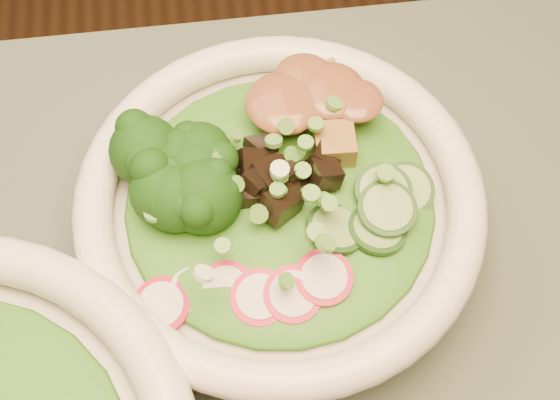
{
  "coord_description": "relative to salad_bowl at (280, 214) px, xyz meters",
  "views": [
    {
      "loc": [
        0.12,
        -0.04,
        1.23
      ],
      "look_at": [
        0.15,
        0.19,
        0.81
      ],
      "focal_mm": 50.0,
      "sensor_mm": 36.0,
      "label": 1
    }
  ],
  "objects": [
    {
      "name": "scallion_garnish",
      "position": [
        0.0,
        -0.0,
        0.04
      ],
      "size": [
        0.18,
        0.18,
        0.02
      ],
      "primitive_type": null,
      "color": "#589936",
      "rests_on": "salad_bowl"
    },
    {
      "name": "radish_slices",
      "position": [
        -0.02,
        -0.06,
        0.02
      ],
      "size": [
        0.11,
        0.07,
        0.02
      ],
      "primitive_type": null,
      "rotation": [
        0.0,
        0.0,
        -0.34
      ],
      "color": "#B70E2A",
      "rests_on": "salad_bowl"
    },
    {
      "name": "mushroom_heap",
      "position": [
        0.0,
        0.01,
        0.03
      ],
      "size": [
        0.09,
        0.09,
        0.04
      ],
      "primitive_type": null,
      "rotation": [
        0.0,
        0.0,
        -0.34
      ],
      "color": "black",
      "rests_on": "salad_bowl"
    },
    {
      "name": "broccoli_florets",
      "position": [
        -0.06,
        0.02,
        0.04
      ],
      "size": [
        0.1,
        0.09,
        0.04
      ],
      "primitive_type": null,
      "rotation": [
        0.0,
        0.0,
        -0.34
      ],
      "color": "black",
      "rests_on": "salad_bowl"
    },
    {
      "name": "cucumber_slices",
      "position": [
        0.06,
        -0.02,
        0.03
      ],
      "size": [
        0.09,
        0.09,
        0.03
      ],
      "primitive_type": null,
      "rotation": [
        0.0,
        0.0,
        -0.34
      ],
      "color": "#7CA85D",
      "rests_on": "salad_bowl"
    },
    {
      "name": "lettuce_bed",
      "position": [
        0.0,
        -0.0,
        0.02
      ],
      "size": [
        0.2,
        0.2,
        0.02
      ],
      "primitive_type": "ellipsoid",
      "color": "#1C5C13",
      "rests_on": "salad_bowl"
    },
    {
      "name": "salad_bowl",
      "position": [
        0.0,
        0.0,
        0.0
      ],
      "size": [
        0.26,
        0.26,
        0.07
      ],
      "rotation": [
        0.0,
        0.0,
        -0.34
      ],
      "color": "white",
      "rests_on": "dining_table"
    },
    {
      "name": "peanut_sauce",
      "position": [
        0.02,
        0.06,
        0.04
      ],
      "size": [
        0.07,
        0.05,
        0.02
      ],
      "primitive_type": "ellipsoid",
      "color": "brown",
      "rests_on": "tofu_cubes"
    },
    {
      "name": "tofu_cubes",
      "position": [
        0.02,
        0.06,
        0.03
      ],
      "size": [
        0.1,
        0.08,
        0.03
      ],
      "primitive_type": null,
      "rotation": [
        0.0,
        0.0,
        -0.34
      ],
      "color": "olive",
      "rests_on": "salad_bowl"
    }
  ]
}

